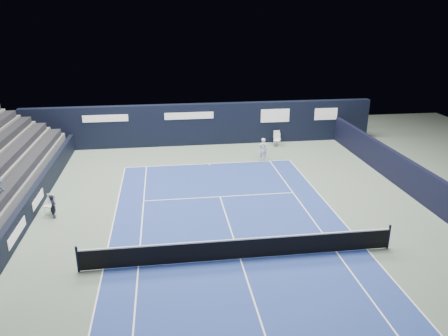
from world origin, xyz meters
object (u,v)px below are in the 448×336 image
object	(u,v)px
line_judge_chair	(50,203)
tennis_player	(263,149)
folding_chair_back_b	(277,139)
tennis_net	(240,248)
folding_chair_back_a	(277,135)

from	to	relation	value
line_judge_chair	tennis_player	xyz separation A→B (m)	(12.29, 6.59, 0.21)
folding_chair_back_b	tennis_net	distance (m)	16.11
folding_chair_back_a	line_judge_chair	xyz separation A→B (m)	(-14.17, -10.11, -0.14)
tennis_net	tennis_player	world-z (taller)	tennis_player
tennis_net	folding_chair_back_a	bearing A→B (deg)	70.47
folding_chair_back_b	tennis_player	bearing A→B (deg)	-97.69
folding_chair_back_a	tennis_player	bearing A→B (deg)	-118.16
tennis_net	tennis_player	bearing A→B (deg)	73.16
tennis_net	tennis_player	xyz separation A→B (m)	(3.67, 12.12, 0.28)
folding_chair_back_a	folding_chair_back_b	xyz separation A→B (m)	(-0.10, -0.47, -0.14)
folding_chair_back_a	folding_chair_back_b	size ratio (longest dim) A/B	1.07
tennis_player	folding_chair_back_a	bearing A→B (deg)	61.92
folding_chair_back_a	tennis_net	bearing A→B (deg)	-109.61
line_judge_chair	folding_chair_back_b	bearing A→B (deg)	59.42
tennis_player	folding_chair_back_b	bearing A→B (deg)	59.77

